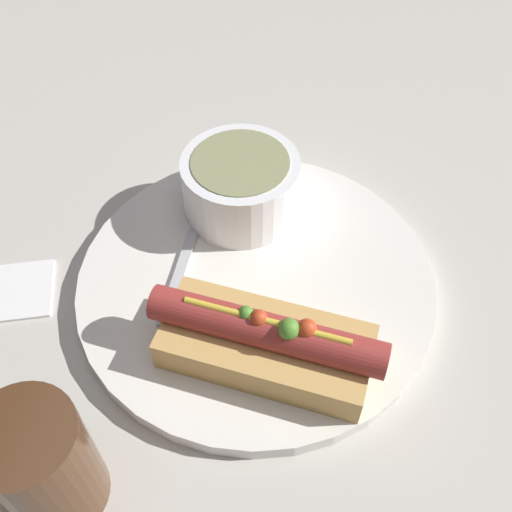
% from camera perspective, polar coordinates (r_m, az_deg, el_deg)
% --- Properties ---
extents(ground_plane, '(4.00, 4.00, 0.00)m').
position_cam_1_polar(ground_plane, '(0.51, 0.00, -2.97)').
color(ground_plane, '#BCB7AD').
extents(dinner_plate, '(0.29, 0.29, 0.01)m').
position_cam_1_polar(dinner_plate, '(0.50, 0.00, -2.48)').
color(dinner_plate, white).
rests_on(dinner_plate, ground_plane).
extents(hot_dog, '(0.17, 0.08, 0.06)m').
position_cam_1_polar(hot_dog, '(0.44, 0.99, -8.12)').
color(hot_dog, tan).
rests_on(hot_dog, dinner_plate).
extents(soup_bowl, '(0.10, 0.10, 0.06)m').
position_cam_1_polar(soup_bowl, '(0.52, -1.46, 6.97)').
color(soup_bowl, white).
rests_on(soup_bowl, dinner_plate).
extents(spoon, '(0.03, 0.15, 0.01)m').
position_cam_1_polar(spoon, '(0.53, -5.84, 2.89)').
color(spoon, '#B7B7BC').
rests_on(spoon, dinner_plate).
extents(drinking_glass, '(0.06, 0.06, 0.10)m').
position_cam_1_polar(drinking_glass, '(0.40, -19.65, -18.29)').
color(drinking_glass, '#4C2D19').
rests_on(drinking_glass, ground_plane).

